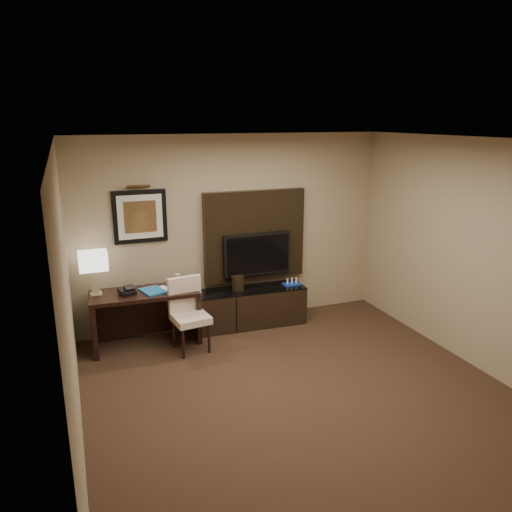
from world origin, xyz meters
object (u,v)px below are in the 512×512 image
tv (257,254)px  minibar_tray (292,282)px  water_bottle (178,280)px  table_lamp (94,271)px  ice_bucket (238,283)px  credenza (249,307)px  desk_chair (191,318)px  desk_phone (127,291)px  desk (146,318)px

tv → minibar_tray: tv is taller
water_bottle → table_lamp: bearing=175.0°
ice_bucket → minibar_tray: (0.81, -0.07, -0.05)m
credenza → water_bottle: (-1.04, -0.08, 0.55)m
table_lamp → minibar_tray: table_lamp is taller
tv → desk_chair: tv is taller
desk_phone → tv: bearing=-7.7°
credenza → tv: bearing=42.0°
tv → desk_phone: bearing=-171.5°
credenza → water_bottle: 1.18m
tv → desk_chair: (-1.15, -0.63, -0.57)m
table_lamp → desk: bearing=-11.2°
tv → desk_phone: size_ratio=5.36×
desk_chair → table_lamp: size_ratio=1.45×
credenza → table_lamp: 2.21m
desk → desk_chair: size_ratio=1.52×
desk_chair → water_bottle: (-0.06, 0.42, 0.37)m
desk_chair → credenza: bearing=19.3°
tv → water_bottle: tv is taller
credenza → desk_phone: 1.78m
desk_chair → water_bottle: bearing=90.6°
desk_phone → ice_bucket: (1.54, 0.17, -0.13)m
desk → ice_bucket: 1.36m
desk → desk_phone: (-0.21, -0.04, 0.41)m
desk_phone → water_bottle: water_bottle is taller
desk_chair → table_lamp: bearing=147.5°
desk_phone → water_bottle: size_ratio=1.03×
desk → ice_bucket: bearing=8.4°
credenza → minibar_tray: (0.64, -0.04, 0.32)m
ice_bucket → minibar_tray: ice_bucket is taller
desk_chair → water_bottle: size_ratio=4.97×
water_bottle → credenza: bearing=4.1°
desk_chair → desk_phone: desk_chair is taller
credenza → ice_bucket: 0.41m
tv → desk_phone: 1.91m
desk → tv: (1.66, 0.24, 0.65)m
credenza → desk_chair: desk_chair is taller
tv → desk_phone: (-1.87, -0.28, -0.24)m
credenza → water_bottle: water_bottle is taller
tv → ice_bucket: size_ratio=4.98×
desk → credenza: desk is taller
credenza → tv: tv is taller
table_lamp → ice_bucket: table_lamp is taller
table_lamp → desk_phone: table_lamp is taller
desk → minibar_tray: 2.15m
water_bottle → minibar_tray: size_ratio=0.69×
credenza → ice_bucket: bearing=172.4°
ice_bucket → credenza: bearing=-10.3°
desk → credenza: bearing=6.7°
ice_bucket → minibar_tray: 0.81m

